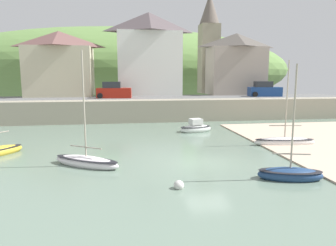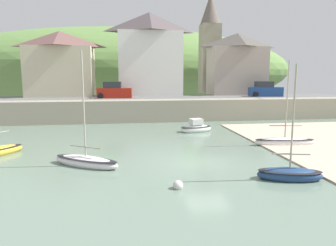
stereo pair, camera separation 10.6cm
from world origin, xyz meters
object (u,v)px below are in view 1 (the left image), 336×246
(motorboat_with_cabin, at_px, (284,141))
(parked_car_near_slipway, at_px, (114,91))
(sailboat_tall_mast, at_px, (290,174))
(parked_car_by_wall, at_px, (264,90))
(waterfront_building_left, at_px, (60,63))
(church_with_spire, at_px, (209,42))
(sailboat_white_hull, at_px, (86,161))
(rowboat_small_beached, at_px, (196,128))
(waterfront_building_centre, at_px, (149,54))
(waterfront_building_right, at_px, (236,64))
(mooring_buoy, at_px, (179,185))

(motorboat_with_cabin, distance_m, parked_car_near_slipway, 21.52)
(sailboat_tall_mast, relative_size, parked_car_by_wall, 1.37)
(waterfront_building_left, bearing_deg, church_with_spire, 10.73)
(parked_car_by_wall, bearing_deg, sailboat_white_hull, -129.33)
(parked_car_by_wall, bearing_deg, sailboat_tall_mast, -106.96)
(parked_car_near_slipway, bearing_deg, rowboat_small_beached, -50.43)
(sailboat_white_hull, bearing_deg, parked_car_by_wall, 76.85)
(waterfront_building_centre, relative_size, rowboat_small_beached, 3.38)
(church_with_spire, distance_m, sailboat_white_hull, 34.04)
(rowboat_small_beached, bearing_deg, parked_car_near_slipway, 112.46)
(waterfront_building_right, xyz_separation_m, mooring_buoy, (-13.58, -29.05, -6.59))
(waterfront_building_left, distance_m, waterfront_building_centre, 11.71)
(waterfront_building_left, bearing_deg, waterfront_building_right, 0.00)
(waterfront_building_right, bearing_deg, motorboat_with_cabin, -101.16)
(parked_car_near_slipway, bearing_deg, sailboat_tall_mast, -64.82)
(parked_car_near_slipway, distance_m, parked_car_by_wall, 19.31)
(waterfront_building_centre, distance_m, parked_car_by_wall, 16.01)
(waterfront_building_left, bearing_deg, rowboat_small_beached, -46.42)
(sailboat_white_hull, height_order, mooring_buoy, sailboat_white_hull)
(sailboat_white_hull, distance_m, parked_car_near_slipway, 20.54)
(church_with_spire, relative_size, sailboat_tall_mast, 2.53)
(sailboat_white_hull, height_order, parked_car_by_wall, sailboat_white_hull)
(motorboat_with_cabin, xyz_separation_m, parked_car_near_slipway, (-12.78, 17.07, 2.91))
(rowboat_small_beached, bearing_deg, sailboat_white_hull, -145.11)
(waterfront_building_right, xyz_separation_m, church_with_spire, (-2.85, 4.00, 3.28))
(parked_car_near_slipway, height_order, mooring_buoy, parked_car_near_slipway)
(waterfront_building_right, xyz_separation_m, sailboat_white_hull, (-18.15, -24.80, -6.46))
(waterfront_building_centre, bearing_deg, parked_car_near_slipway, -136.25)
(sailboat_white_hull, xyz_separation_m, parked_car_near_slipway, (1.12, 20.30, 2.93))
(waterfront_building_centre, relative_size, sailboat_white_hull, 1.65)
(sailboat_tall_mast, height_order, mooring_buoy, sailboat_tall_mast)
(parked_car_near_slipway, bearing_deg, parked_car_by_wall, 4.37)
(waterfront_building_centre, bearing_deg, mooring_buoy, -92.46)
(waterfront_building_right, bearing_deg, sailboat_tall_mast, -105.37)
(waterfront_building_left, height_order, sailboat_white_hull, waterfront_building_left)
(parked_car_near_slipway, relative_size, parked_car_by_wall, 0.99)
(mooring_buoy, bearing_deg, waterfront_building_left, 109.67)
(waterfront_building_centre, height_order, parked_car_by_wall, waterfront_building_centre)
(waterfront_building_left, relative_size, sailboat_white_hull, 1.28)
(parked_car_by_wall, distance_m, mooring_buoy, 29.38)
(parked_car_by_wall, bearing_deg, waterfront_building_centre, 168.73)
(church_with_spire, xyz_separation_m, parked_car_near_slipway, (-14.18, -8.50, -6.81))
(waterfront_building_centre, relative_size, waterfront_building_right, 1.29)
(waterfront_building_left, bearing_deg, waterfront_building_centre, 0.00)
(church_with_spire, distance_m, rowboat_small_beached, 22.53)
(sailboat_tall_mast, relative_size, mooring_buoy, 12.26)
(waterfront_building_centre, relative_size, parked_car_near_slipway, 2.60)
(waterfront_building_left, bearing_deg, sailboat_tall_mast, -60.65)
(sailboat_white_hull, distance_m, parked_car_by_wall, 28.94)
(mooring_buoy, bearing_deg, sailboat_white_hull, 137.11)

